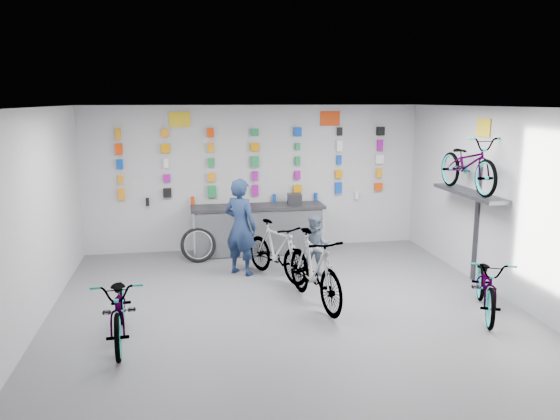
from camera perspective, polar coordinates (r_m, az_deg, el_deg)
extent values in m
plane|color=#55565B|center=(7.99, 1.25, -11.42)|extent=(8.00, 8.00, 0.00)
plane|color=white|center=(7.36, 1.35, 10.64)|extent=(8.00, 8.00, 0.00)
plane|color=#B9B9BB|center=(11.42, -2.66, 3.37)|extent=(7.00, 0.00, 7.00)
plane|color=#B9B9BB|center=(3.88, 13.34, -13.31)|extent=(7.00, 0.00, 7.00)
plane|color=#B9B9BB|center=(7.67, -25.30, -1.74)|extent=(0.00, 8.00, 8.00)
plane|color=#B9B9BB|center=(8.90, 23.98, 0.07)|extent=(0.00, 8.00, 8.00)
cube|color=black|center=(11.18, -2.31, -2.29)|extent=(2.60, 0.60, 0.90)
cube|color=silver|center=(10.89, -2.10, -2.50)|extent=(2.60, 0.02, 0.90)
cube|color=silver|center=(10.79, -8.96, -2.77)|extent=(0.04, 0.04, 0.96)
cube|color=silver|center=(11.13, 4.54, -2.22)|extent=(0.04, 0.04, 0.96)
cube|color=black|center=(11.07, -2.33, 0.33)|extent=(2.70, 0.66, 0.06)
cube|color=orange|center=(11.37, -16.23, 1.60)|extent=(0.13, 0.06, 0.23)
cube|color=black|center=(11.30, -11.69, 1.77)|extent=(0.16, 0.06, 0.19)
cube|color=#1D793E|center=(11.31, -7.13, 1.93)|extent=(0.18, 0.06, 0.24)
cube|color=#960C8A|center=(11.39, -2.61, 2.07)|extent=(0.12, 0.06, 0.23)
cube|color=#D37E00|center=(11.54, 1.83, 2.20)|extent=(0.17, 0.06, 0.17)
cube|color=#093DAE|center=(11.76, 6.13, 2.31)|extent=(0.14, 0.06, 0.24)
cube|color=#DF3904|center=(12.04, 10.25, 2.41)|extent=(0.17, 0.06, 0.16)
cube|color=orange|center=(11.32, -16.32, 3.10)|extent=(0.10, 0.06, 0.16)
cube|color=#960C8A|center=(11.26, -11.75, 3.28)|extent=(0.14, 0.06, 0.15)
cube|color=orange|center=(11.27, -7.17, 3.43)|extent=(0.15, 0.06, 0.17)
cube|color=#960C8A|center=(11.35, -2.62, 3.57)|extent=(0.11, 0.06, 0.19)
cube|color=#960C8A|center=(11.50, 1.84, 3.68)|extent=(0.12, 0.06, 0.18)
cube|color=#D37E00|center=(11.71, 6.16, 3.76)|extent=(0.15, 0.06, 0.16)
cube|color=orange|center=(11.99, 10.30, 3.82)|extent=(0.12, 0.06, 0.18)
cube|color=#093DAE|center=(11.28, -16.40, 4.61)|extent=(0.12, 0.06, 0.20)
cube|color=white|center=(11.22, -11.82, 4.79)|extent=(0.09, 0.06, 0.18)
cube|color=#1D793E|center=(11.23, -7.21, 4.95)|extent=(0.13, 0.06, 0.18)
cube|color=#1D793E|center=(11.31, -2.63, 5.07)|extent=(0.15, 0.06, 0.23)
cube|color=#1D793E|center=(11.46, 1.85, 5.16)|extent=(0.10, 0.06, 0.18)
cube|color=#093DAE|center=(11.68, 6.19, 5.22)|extent=(0.10, 0.06, 0.19)
cube|color=white|center=(11.96, 10.36, 5.25)|extent=(0.17, 0.06, 0.19)
cube|color=#DF3904|center=(11.25, -16.49, 6.12)|extent=(0.14, 0.06, 0.22)
cube|color=#D37E00|center=(11.19, -11.88, 6.32)|extent=(0.18, 0.06, 0.18)
cube|color=orange|center=(11.20, -7.25, 6.47)|extent=(0.12, 0.06, 0.19)
cube|color=#D37E00|center=(11.28, -2.65, 6.59)|extent=(0.17, 0.06, 0.16)
cube|color=#1D793E|center=(11.43, 1.86, 6.66)|extent=(0.09, 0.06, 0.14)
cube|color=white|center=(11.65, 6.23, 6.69)|extent=(0.12, 0.06, 0.23)
cube|color=#960C8A|center=(11.93, 10.41, 6.68)|extent=(0.12, 0.06, 0.23)
cube|color=orange|center=(11.23, -16.57, 7.65)|extent=(0.09, 0.06, 0.23)
cube|color=orange|center=(11.17, -11.94, 7.85)|extent=(0.15, 0.06, 0.17)
cube|color=#DF3904|center=(11.18, -7.29, 8.01)|extent=(0.13, 0.06, 0.19)
cube|color=#1D793E|center=(11.26, -2.66, 8.11)|extent=(0.15, 0.06, 0.15)
cube|color=#093DAE|center=(11.41, 1.87, 8.16)|extent=(0.16, 0.06, 0.18)
cube|color=black|center=(11.63, 6.26, 8.16)|extent=(0.11, 0.06, 0.17)
cube|color=black|center=(11.91, 10.46, 8.12)|extent=(0.17, 0.06, 0.18)
cylinder|color=black|center=(11.33, -13.68, 0.83)|extent=(0.07, 0.07, 0.16)
cylinder|color=#DF3904|center=(11.31, -9.13, 1.00)|extent=(0.07, 0.07, 0.16)
cylinder|color=#093DAE|center=(11.46, -0.60, 1.28)|extent=(0.07, 0.07, 0.16)
cylinder|color=#093DAE|center=(11.64, 3.77, 1.41)|extent=(0.07, 0.07, 0.16)
cylinder|color=white|center=(11.88, 7.99, 1.53)|extent=(0.07, 0.07, 0.16)
cube|color=#333338|center=(9.79, 19.15, 1.68)|extent=(0.38, 1.90, 0.06)
cube|color=#333338|center=(9.98, 19.84, -1.41)|extent=(0.04, 0.10, 2.00)
cube|color=gold|center=(11.20, -10.44, 9.30)|extent=(0.42, 0.02, 0.30)
cube|color=red|center=(11.61, 5.26, 9.51)|extent=(0.42, 0.02, 0.30)
cube|color=gold|center=(9.77, 20.50, 8.07)|extent=(0.02, 0.40, 0.30)
imported|color=gray|center=(7.47, -16.38, -9.72)|extent=(0.75, 1.80, 0.93)
imported|color=gray|center=(8.40, 3.62, -6.15)|extent=(0.88, 1.95, 1.13)
imported|color=gray|center=(8.60, 20.81, -7.28)|extent=(1.23, 1.82, 0.90)
imported|color=gray|center=(9.61, -0.34, -4.22)|extent=(1.20, 1.72, 1.01)
imported|color=gray|center=(9.70, 19.08, 4.60)|extent=(0.63, 1.80, 0.95)
imported|color=#162544|center=(9.77, -4.14, -1.77)|extent=(0.76, 0.73, 1.75)
imported|color=#4D5A6C|center=(9.69, 3.76, -3.78)|extent=(0.65, 0.57, 1.12)
torus|color=black|center=(10.75, -8.54, -3.63)|extent=(0.72, 0.35, 0.68)
torus|color=silver|center=(10.75, -8.54, -3.63)|extent=(0.58, 0.26, 0.55)
cube|color=black|center=(11.17, 1.52, 1.16)|extent=(0.31, 0.33, 0.22)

